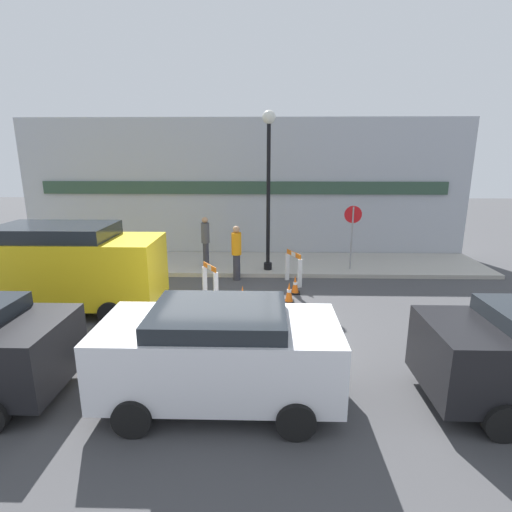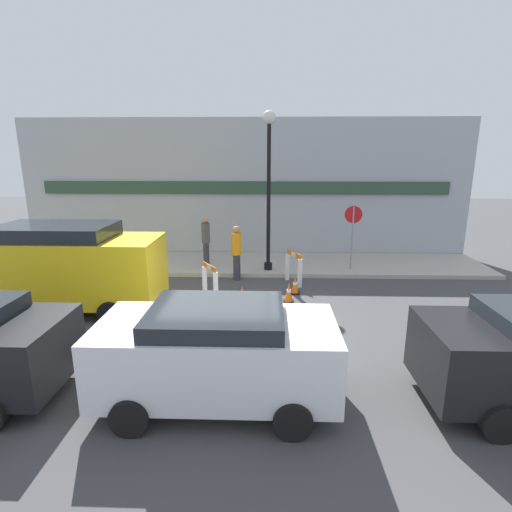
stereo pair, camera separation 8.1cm
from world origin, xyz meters
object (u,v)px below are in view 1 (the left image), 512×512
(parked_car_1, at_px, (220,350))
(work_van, at_px, (59,265))
(person_pedestrian, at_px, (205,239))
(stop_sign, at_px, (352,227))
(person_worker, at_px, (236,251))
(streetlamp_post, at_px, (269,171))

(parked_car_1, height_order, work_van, work_van)
(person_pedestrian, bearing_deg, stop_sign, 163.34)
(stop_sign, xyz_separation_m, person_pedestrian, (-5.18, 0.28, -0.52))
(person_worker, xyz_separation_m, work_van, (-4.50, -2.78, 0.28))
(stop_sign, relative_size, work_van, 0.42)
(streetlamp_post, relative_size, stop_sign, 2.38)
(streetlamp_post, distance_m, work_van, 6.99)
(person_pedestrian, bearing_deg, work_van, 36.85)
(person_pedestrian, bearing_deg, streetlamp_post, 156.22)
(person_worker, height_order, parked_car_1, person_worker)
(streetlamp_post, relative_size, person_worker, 2.90)
(parked_car_1, bearing_deg, stop_sign, 64.07)
(parked_car_1, bearing_deg, work_van, 139.63)
(stop_sign, distance_m, parked_car_1, 8.61)
(person_worker, xyz_separation_m, parked_car_1, (0.22, -6.79, -0.04))
(parked_car_1, xyz_separation_m, work_van, (-4.72, 4.01, 0.32))
(stop_sign, height_order, person_worker, stop_sign)
(streetlamp_post, distance_m, person_worker, 2.89)
(person_worker, bearing_deg, work_van, -88.27)
(person_worker, bearing_deg, stop_sign, 73.14)
(person_pedestrian, bearing_deg, parked_car_1, 86.54)
(person_pedestrian, relative_size, parked_car_1, 0.46)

